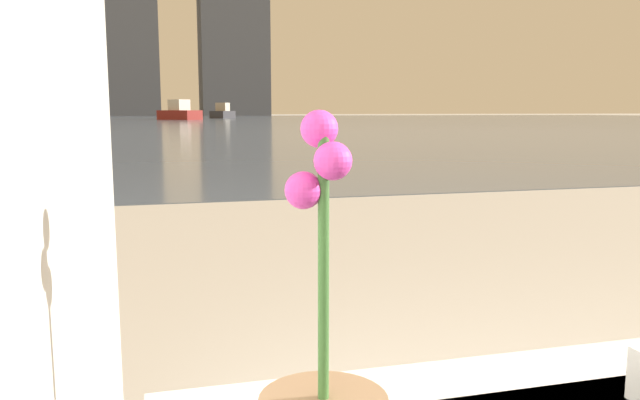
{
  "coord_description": "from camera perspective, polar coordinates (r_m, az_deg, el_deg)",
  "views": [
    {
      "loc": [
        -0.8,
        0.21,
        1.0
      ],
      "look_at": [
        -0.15,
        2.65,
        0.63
      ],
      "focal_mm": 35.0,
      "sensor_mm": 36.0,
      "label": 1
    }
  ],
  "objects": [
    {
      "name": "harbor_boat_0",
      "position": [
        80.46,
        -8.88,
        7.89
      ],
      "size": [
        3.73,
        5.42,
        1.93
      ],
      "color": "#2D2D33",
      "rests_on": "harbor_water"
    },
    {
      "name": "harbor_boat_2",
      "position": [
        68.08,
        -12.75,
        7.8
      ],
      "size": [
        4.61,
        5.79,
        2.11
      ],
      "color": "maroon",
      "rests_on": "harbor_water"
    },
    {
      "name": "harbor_water",
      "position": [
        61.8,
        -14.44,
        7.03
      ],
      "size": [
        180.0,
        110.0,
        0.01
      ],
      "color": "slate",
      "rests_on": "ground_plane"
    },
    {
      "name": "skyline_tower_3",
      "position": [
        120.1,
        -8.0,
        16.7
      ],
      "size": [
        12.22,
        9.64,
        37.77
      ],
      "color": "#4C515B",
      "rests_on": "ground_plane"
    }
  ]
}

